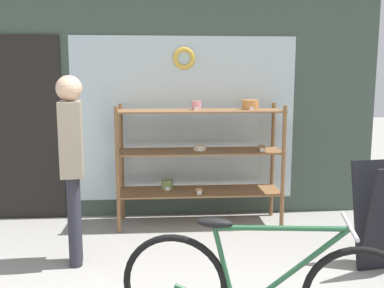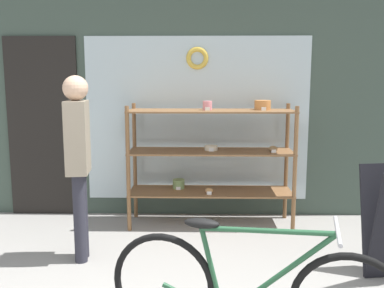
{
  "view_description": "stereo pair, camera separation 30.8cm",
  "coord_description": "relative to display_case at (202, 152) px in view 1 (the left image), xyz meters",
  "views": [
    {
      "loc": [
        -0.05,
        -2.03,
        1.63
      ],
      "look_at": [
        0.18,
        1.29,
        1.11
      ],
      "focal_mm": 40.0,
      "sensor_mm": 36.0,
      "label": 1
    },
    {
      "loc": [
        0.25,
        -2.04,
        1.63
      ],
      "look_at": [
        0.18,
        1.29,
        1.11
      ],
      "focal_mm": 40.0,
      "sensor_mm": 36.0,
      "label": 2
    }
  ],
  "objects": [
    {
      "name": "storefront_facade",
      "position": [
        -0.42,
        0.38,
        1.03
      ],
      "size": [
        4.97,
        0.13,
        3.82
      ],
      "color": "#3D4C42",
      "rests_on": "ground_plane"
    },
    {
      "name": "pedestrian",
      "position": [
        -1.21,
        -0.98,
        0.15
      ],
      "size": [
        0.22,
        0.34,
        1.65
      ],
      "rotation": [
        0.0,
        0.0,
        1.7
      ],
      "color": "#282833",
      "rests_on": "ground_plane"
    },
    {
      "name": "display_case",
      "position": [
        0.0,
        0.0,
        0.0
      ],
      "size": [
        1.8,
        0.5,
        1.39
      ],
      "color": "brown",
      "rests_on": "ground_plane"
    }
  ]
}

